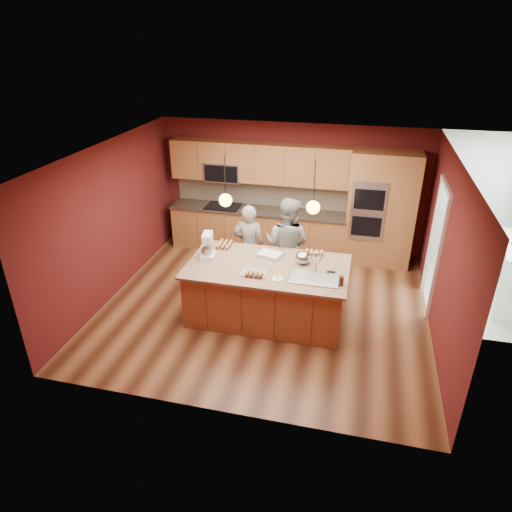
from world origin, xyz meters
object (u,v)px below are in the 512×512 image
(stand_mixer, at_px, (208,247))
(person_right, at_px, (287,245))
(island, at_px, (268,291))
(mixing_bowl, at_px, (303,258))
(person_left, at_px, (249,246))

(stand_mixer, bearing_deg, person_right, 26.73)
(island, distance_m, mixing_bowl, 0.80)
(person_left, height_order, stand_mixer, person_left)
(person_right, xyz_separation_m, stand_mixer, (-1.17, -0.90, 0.25))
(person_right, relative_size, mixing_bowl, 6.95)
(island, bearing_deg, person_left, 120.65)
(mixing_bowl, bearing_deg, stand_mixer, -174.81)
(person_left, distance_m, mixing_bowl, 1.36)
(island, height_order, mixing_bowl, island)
(person_right, bearing_deg, mixing_bowl, 132.64)
(person_right, bearing_deg, person_left, 15.33)
(person_right, distance_m, stand_mixer, 1.50)
(island, relative_size, person_right, 1.46)
(person_left, relative_size, person_right, 0.89)
(mixing_bowl, bearing_deg, person_left, 145.35)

